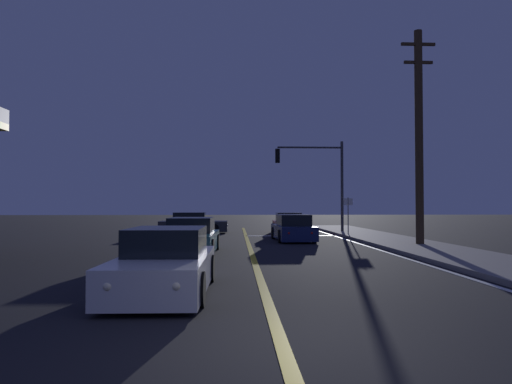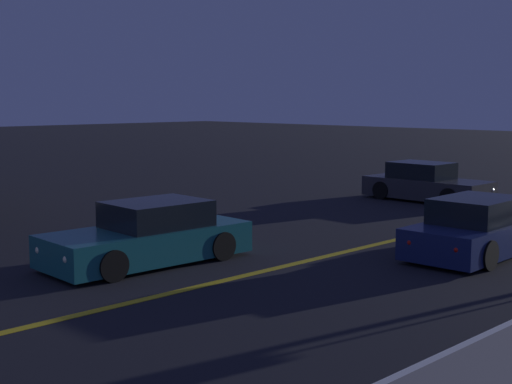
% 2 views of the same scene
% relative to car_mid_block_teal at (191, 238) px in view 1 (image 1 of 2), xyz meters
% --- Properties ---
extents(ground_plane, '(160.00, 160.00, 0.00)m').
position_rel_car_mid_block_teal_xyz_m(ground_plane, '(2.30, -12.07, -0.58)').
color(ground_plane, black).
extents(sidewalk_right, '(3.20, 41.71, 0.15)m').
position_rel_car_mid_block_teal_xyz_m(sidewalk_right, '(9.35, -0.49, -0.51)').
color(sidewalk_right, gray).
rests_on(sidewalk_right, ground).
extents(lane_line_center, '(0.20, 39.39, 0.01)m').
position_rel_car_mid_block_teal_xyz_m(lane_line_center, '(2.30, -0.49, -0.58)').
color(lane_line_center, gold).
rests_on(lane_line_center, ground).
extents(lane_line_edge_right, '(0.16, 39.39, 0.01)m').
position_rel_car_mid_block_teal_xyz_m(lane_line_edge_right, '(7.50, -0.49, -0.58)').
color(lane_line_edge_right, white).
rests_on(lane_line_edge_right, ground).
extents(stop_bar, '(5.45, 0.50, 0.01)m').
position_rel_car_mid_block_teal_xyz_m(stop_bar, '(5.02, 9.60, -0.58)').
color(stop_bar, white).
rests_on(stop_bar, ground).
extents(car_mid_block_teal, '(2.07, 4.57, 1.34)m').
position_rel_car_mid_block_teal_xyz_m(car_mid_block_teal, '(0.00, 0.00, 0.00)').
color(car_mid_block_teal, '#195960').
rests_on(car_mid_block_teal, ground).
extents(car_far_approaching_charcoal, '(4.42, 1.87, 1.34)m').
position_rel_car_mid_block_teal_xyz_m(car_far_approaching_charcoal, '(-1.08, 12.68, -0.00)').
color(car_far_approaching_charcoal, '#2D2D33').
rests_on(car_far_approaching_charcoal, ground).
extents(car_following_oncoming_white, '(1.92, 4.52, 1.34)m').
position_rel_car_mid_block_teal_xyz_m(car_following_oncoming_white, '(0.23, -7.95, -0.00)').
color(car_following_oncoming_white, silver).
rests_on(car_following_oncoming_white, ground).
extents(car_lead_oncoming_red, '(1.89, 4.48, 1.34)m').
position_rel_car_mid_block_teal_xyz_m(car_lead_oncoming_red, '(5.03, 11.71, -0.00)').
color(car_lead_oncoming_red, maroon).
rests_on(car_lead_oncoming_red, ground).
extents(car_distant_tail_navy, '(1.97, 4.56, 1.34)m').
position_rel_car_mid_block_teal_xyz_m(car_distant_tail_navy, '(4.62, 5.90, -0.00)').
color(car_distant_tail_navy, navy).
rests_on(car_distant_tail_navy, ground).
extents(traffic_signal_near_right, '(4.40, 0.28, 5.93)m').
position_rel_car_mid_block_teal_xyz_m(traffic_signal_near_right, '(6.99, 11.90, 3.40)').
color(traffic_signal_near_right, '#38383D').
rests_on(traffic_signal_near_right, ground).
extents(utility_pole_right, '(1.50, 0.34, 9.44)m').
position_rel_car_mid_block_teal_xyz_m(utility_pole_right, '(9.65, 2.02, 4.27)').
color(utility_pole_right, '#42301E').
rests_on(utility_pole_right, ground).
extents(street_sign_corner, '(0.56, 0.11, 2.26)m').
position_rel_car_mid_block_teal_xyz_m(street_sign_corner, '(8.25, 9.10, 0.95)').
color(street_sign_corner, slate).
rests_on(street_sign_corner, ground).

